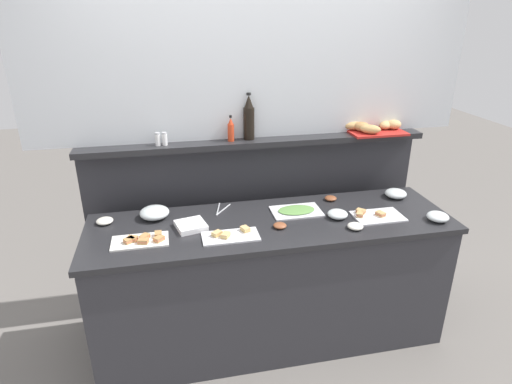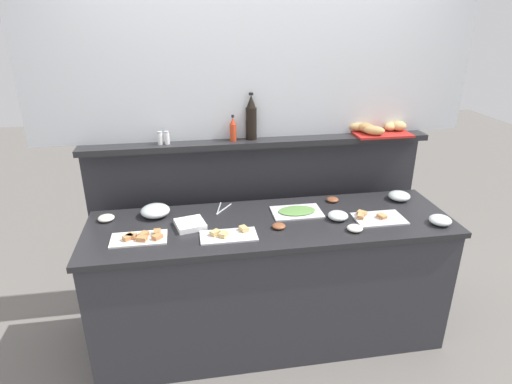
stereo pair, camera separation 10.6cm
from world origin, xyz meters
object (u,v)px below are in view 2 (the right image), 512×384
serving_tongs (221,209)px  wine_bottle_dark (251,119)px  sandwich_platter_rear (141,238)px  glass_bowl_small (440,220)px  hot_sauce_bottle (233,130)px  glass_bowl_medium (399,196)px  sandwich_platter_front (377,218)px  napkin_stack (190,224)px  cold_cuts_platter (297,212)px  salt_shaker (160,138)px  condiment_bowl_cream (355,228)px  bread_basket (374,129)px  condiment_bowl_red (279,226)px  glass_bowl_large (155,211)px  glass_bowl_extra (338,216)px  condiment_bowl_teal (333,200)px  pepper_shaker (167,138)px  sandwich_platter_side (228,235)px  condiment_bowl_dark (106,218)px

serving_tongs → wine_bottle_dark: bearing=45.2°
sandwich_platter_rear → glass_bowl_small: glass_bowl_small is taller
sandwich_platter_rear → hot_sauce_bottle: size_ratio=1.83×
sandwich_platter_rear → glass_bowl_medium: 1.76m
wine_bottle_dark → hot_sauce_bottle: bearing=-170.3°
wine_bottle_dark → sandwich_platter_front: bearing=-37.1°
glass_bowl_small → napkin_stack: 1.55m
hot_sauce_bottle → cold_cuts_platter: bearing=-43.4°
glass_bowl_medium → wine_bottle_dark: bearing=164.1°
wine_bottle_dark → salt_shaker: size_ratio=3.63×
condiment_bowl_cream → bread_basket: 0.87m
condiment_bowl_red → condiment_bowl_cream: size_ratio=0.85×
glass_bowl_medium → condiment_bowl_cream: 0.61m
glass_bowl_large → bread_basket: size_ratio=0.44×
glass_bowl_extra → bread_basket: bread_basket is taller
glass_bowl_medium → condiment_bowl_teal: 0.47m
hot_sauce_bottle → pepper_shaker: size_ratio=2.02×
condiment_bowl_cream → napkin_stack: (-0.98, 0.21, -0.00)m
glass_bowl_extra → pepper_shaker: 1.22m
napkin_stack → wine_bottle_dark: wine_bottle_dark is taller
glass_bowl_large → salt_shaker: 0.48m
sandwich_platter_rear → glass_bowl_extra: (1.22, 0.06, 0.01)m
serving_tongs → hot_sauce_bottle: size_ratio=1.04×
condiment_bowl_cream → glass_bowl_large: bearing=161.4°
napkin_stack → hot_sauce_bottle: bearing=53.3°
glass_bowl_extra → condiment_bowl_red: glass_bowl_extra is taller
glass_bowl_extra → condiment_bowl_cream: 0.17m
glass_bowl_medium → condiment_bowl_cream: bearing=-141.0°
glass_bowl_medium → pepper_shaker: size_ratio=1.73×
cold_cuts_platter → condiment_bowl_cream: size_ratio=3.37×
sandwich_platter_rear → serving_tongs: bearing=33.2°
sandwich_platter_rear → condiment_bowl_teal: sandwich_platter_rear is taller
cold_cuts_platter → pepper_shaker: (-0.81, 0.34, 0.44)m
sandwich_platter_side → serving_tongs: bearing=91.3°
sandwich_platter_rear → glass_bowl_medium: (1.74, 0.28, 0.02)m
condiment_bowl_cream → condiment_bowl_dark: (-1.50, 0.39, 0.00)m
condiment_bowl_cream → condiment_bowl_teal: bearing=89.0°
condiment_bowl_red → condiment_bowl_teal: same height
glass_bowl_small → condiment_bowl_teal: 0.70m
glass_bowl_small → hot_sauce_bottle: 1.45m
glass_bowl_large → condiment_bowl_cream: glass_bowl_large is taller
pepper_shaker → bread_basket: pepper_shaker is taller
salt_shaker → glass_bowl_large: bearing=-103.2°
sandwich_platter_rear → serving_tongs: (0.50, 0.33, -0.01)m
sandwich_platter_front → condiment_bowl_dark: 1.71m
cold_cuts_platter → condiment_bowl_red: 0.25m
condiment_bowl_teal → wine_bottle_dark: bearing=156.1°
sandwich_platter_side → condiment_bowl_teal: sandwich_platter_side is taller
condiment_bowl_red → condiment_bowl_cream: 0.46m
condiment_bowl_teal → bread_basket: bread_basket is taller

